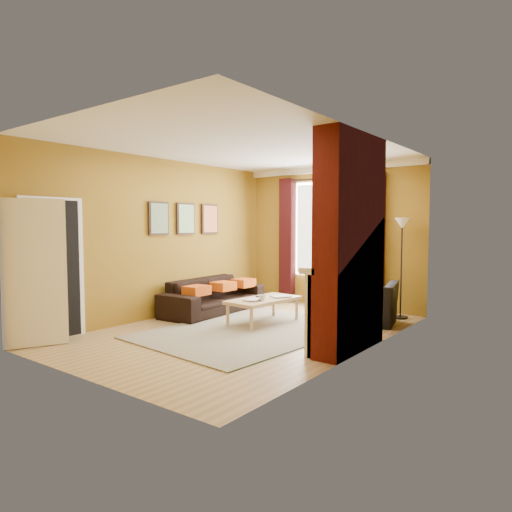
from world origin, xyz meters
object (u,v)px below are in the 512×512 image
at_px(coffee_table, 263,301).
at_px(wicker_stool, 359,299).
at_px(armchair, 363,303).
at_px(floor_lamp, 402,239).
at_px(sofa, 214,295).

distance_m(coffee_table, wicker_stool, 2.02).
height_order(armchair, floor_lamp, floor_lamp).
distance_m(sofa, armchair, 2.73).
xyz_separation_m(armchair, wicker_stool, (-0.40, 0.77, -0.09)).
relative_size(sofa, floor_lamp, 1.24).
height_order(sofa, armchair, armchair).
bearing_deg(coffee_table, floor_lamp, 52.58).
distance_m(sofa, floor_lamp, 3.53).
distance_m(sofa, wicker_stool, 2.71).
bearing_deg(sofa, coffee_table, -103.22).
relative_size(coffee_table, floor_lamp, 0.75).
height_order(sofa, floor_lamp, floor_lamp).
bearing_deg(wicker_stool, sofa, -144.58).
bearing_deg(coffee_table, armchair, 43.50).
relative_size(sofa, armchair, 2.03).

